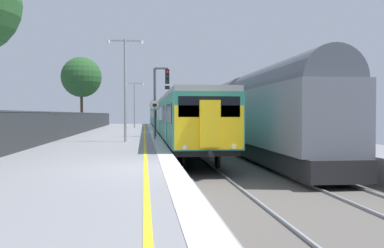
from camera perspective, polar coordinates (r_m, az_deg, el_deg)
ground at (r=12.39m, az=7.75°, el=-8.60°), size 17.40×110.00×1.21m
commuter_train_at_platform at (r=45.80m, az=-3.51°, el=1.02°), size 2.83×60.63×3.81m
freight_train_adjacent_track at (r=26.50m, az=7.57°, el=1.67°), size 2.60×25.81×4.90m
signal_gantry at (r=28.51m, az=-4.56°, el=4.22°), size 1.10×0.24×4.72m
speed_limit_sign at (r=25.08m, az=-5.15°, el=1.34°), size 0.59×0.08×2.38m
platform_lamp_mid at (r=23.42m, az=-9.18°, el=5.82°), size 2.00×0.20×5.71m
platform_lamp_far at (r=46.41m, az=-7.91°, el=3.18°), size 2.00×0.20×5.06m
background_tree_left at (r=50.10m, az=-14.88°, el=6.12°), size 4.66×4.66×8.18m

